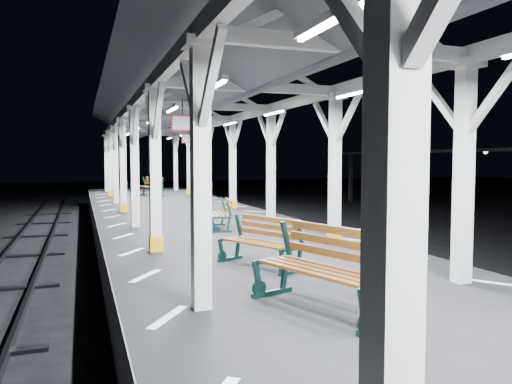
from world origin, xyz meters
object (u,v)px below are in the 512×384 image
bench_near (326,266)px  bench_extra (151,186)px  bench_mid (263,240)px  bench_far (222,213)px

bench_near → bench_extra: (0.49, 20.22, -0.02)m
bench_mid → bench_far: size_ratio=1.08×
bench_near → bench_extra: 20.23m
bench_far → bench_extra: (-0.22, 12.83, 0.09)m
bench_far → bench_extra: bearing=100.8°
bench_mid → bench_far: (0.58, 4.77, -0.03)m
bench_near → bench_far: bearing=66.0°
bench_extra → bench_mid: bearing=-114.3°
bench_extra → bench_near: bearing=-114.5°
bench_near → bench_extra: bearing=70.1°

